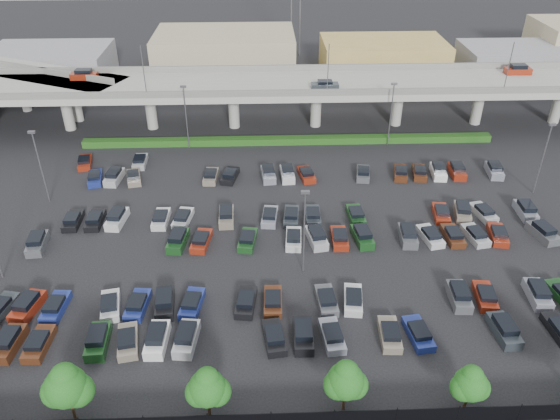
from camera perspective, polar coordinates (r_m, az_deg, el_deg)
The scene contains 8 objects.
ground at distance 67.64m, azimuth 1.94°, elevation -2.12°, with size 280.00×280.00×0.00m, color black.
overpass at distance 93.15m, azimuth 0.58°, elevation 12.69°, with size 150.00×13.00×15.80m.
hedge at distance 89.11m, azimuth 0.90°, elevation 7.29°, with size 66.00×1.60×1.10m, color #184012.
fence at distance 46.62m, azimuth 4.27°, elevation -20.97°, with size 70.00×0.10×2.00m.
tree_row at distance 45.56m, azimuth 5.21°, elevation -17.46°, with size 65.07×3.66×5.94m.
parked_cars at distance 64.10m, azimuth 1.86°, elevation -3.62°, with size 63.24×41.66×1.67m.
light_poles at distance 65.92m, azimuth -1.66°, elevation 3.27°, with size 66.90×48.38×10.30m.
distant_buildings at distance 123.54m, azimuth 6.00°, elevation 15.92°, with size 138.00×24.00×9.00m.
Camera 1 is at (-4.30, -55.66, 38.19)m, focal length 35.00 mm.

